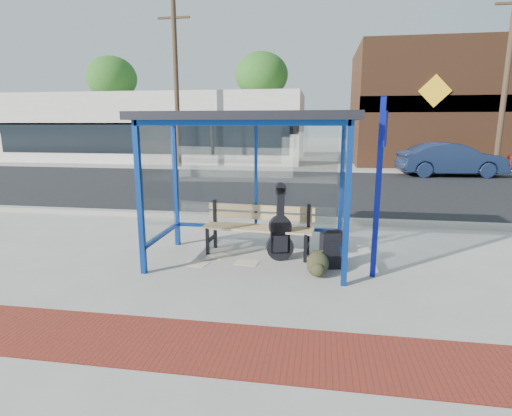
% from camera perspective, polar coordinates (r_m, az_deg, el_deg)
% --- Properties ---
extents(ground, '(120.00, 120.00, 0.00)m').
position_cam_1_polar(ground, '(6.69, -1.04, -7.70)').
color(ground, '#B2ADA0').
rests_on(ground, ground).
extents(brick_paver_strip, '(60.00, 1.00, 0.01)m').
position_cam_1_polar(brick_paver_strip, '(4.38, -7.35, -18.94)').
color(brick_paver_strip, maroon).
rests_on(brick_paver_strip, ground).
extents(curb_near, '(60.00, 0.25, 0.12)m').
position_cam_1_polar(curb_near, '(9.42, 2.06, -1.48)').
color(curb_near, gray).
rests_on(curb_near, ground).
extents(street_asphalt, '(60.00, 10.00, 0.00)m').
position_cam_1_polar(street_asphalt, '(14.42, 4.55, 2.95)').
color(street_asphalt, black).
rests_on(street_asphalt, ground).
extents(curb_far, '(60.00, 0.25, 0.12)m').
position_cam_1_polar(curb_far, '(19.45, 5.77, 5.43)').
color(curb_far, gray).
rests_on(curb_far, ground).
extents(far_sidewalk, '(60.00, 4.00, 0.01)m').
position_cam_1_polar(far_sidewalk, '(21.34, 6.08, 5.85)').
color(far_sidewalk, '#B2ADA0').
rests_on(far_sidewalk, ground).
extents(bus_shelter, '(3.30, 1.80, 2.42)m').
position_cam_1_polar(bus_shelter, '(6.37, -0.99, 10.35)').
color(bus_shelter, navy).
rests_on(bus_shelter, ground).
extents(storefront_white, '(18.00, 6.04, 4.00)m').
position_cam_1_polar(storefront_white, '(26.21, -13.87, 11.07)').
color(storefront_white, silver).
rests_on(storefront_white, ground).
extents(storefront_brown, '(10.00, 7.08, 6.40)m').
position_cam_1_polar(storefront_brown, '(25.65, 25.34, 12.97)').
color(storefront_brown, '#59331E').
rests_on(storefront_brown, ground).
extents(tree_left, '(3.60, 3.60, 7.03)m').
position_cam_1_polar(tree_left, '(32.15, -19.91, 16.99)').
color(tree_left, '#4C3826').
rests_on(tree_left, ground).
extents(tree_mid, '(3.60, 3.60, 7.03)m').
position_cam_1_polar(tree_mid, '(28.67, 0.82, 18.37)').
color(tree_mid, '#4C3826').
rests_on(tree_mid, ground).
extents(tree_right, '(3.60, 3.60, 7.03)m').
position_cam_1_polar(tree_right, '(30.58, 32.31, 16.19)').
color(tree_right, '#4C3826').
rests_on(tree_right, ground).
extents(utility_pole_west, '(1.60, 0.24, 8.00)m').
position_cam_1_polar(utility_pole_west, '(20.93, -11.31, 16.83)').
color(utility_pole_west, '#4C3826').
rests_on(utility_pole_west, ground).
extents(utility_pole_east, '(1.60, 0.24, 8.00)m').
position_cam_1_polar(utility_pole_east, '(21.21, 32.13, 15.22)').
color(utility_pole_east, '#4C3826').
rests_on(utility_pole_east, ground).
extents(bench, '(1.95, 0.60, 0.91)m').
position_cam_1_polar(bench, '(6.96, 0.38, -2.49)').
color(bench, black).
rests_on(bench, ground).
extents(guitar_bag, '(0.47, 0.24, 1.24)m').
position_cam_1_polar(guitar_bag, '(6.65, 3.46, -3.73)').
color(guitar_bag, black).
rests_on(guitar_bag, ground).
extents(suitcase, '(0.41, 0.32, 0.63)m').
position_cam_1_polar(suitcase, '(6.46, 10.83, -5.93)').
color(suitcase, black).
rests_on(suitcase, ground).
extents(backpack, '(0.35, 0.32, 0.39)m').
position_cam_1_polar(backpack, '(6.08, 8.82, -8.02)').
color(backpack, '#282917').
rests_on(backpack, ground).
extents(sign_post, '(0.14, 0.32, 2.61)m').
position_cam_1_polar(sign_post, '(5.98, 17.20, 3.93)').
color(sign_post, navy).
rests_on(sign_post, ground).
extents(newspaper_a, '(0.42, 0.36, 0.01)m').
position_cam_1_polar(newspaper_a, '(6.67, -8.51, -7.87)').
color(newspaper_a, white).
rests_on(newspaper_a, ground).
extents(newspaper_b, '(0.41, 0.34, 0.01)m').
position_cam_1_polar(newspaper_b, '(6.64, -1.32, -7.80)').
color(newspaper_b, white).
rests_on(newspaper_b, ground).
extents(newspaper_c, '(0.47, 0.46, 0.01)m').
position_cam_1_polar(newspaper_c, '(7.00, -5.10, -6.81)').
color(newspaper_c, white).
rests_on(newspaper_c, ground).
extents(parked_car, '(4.54, 1.98, 1.45)m').
position_cam_1_polar(parked_car, '(19.41, 26.08, 6.25)').
color(parked_car, '#192747').
rests_on(parked_car, ground).
extents(fire_hydrant, '(0.37, 0.24, 0.82)m').
position_cam_1_polar(fire_hydrant, '(22.16, 32.45, 5.42)').
color(fire_hydrant, red).
rests_on(fire_hydrant, ground).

